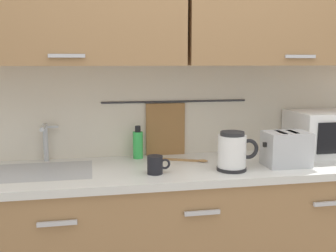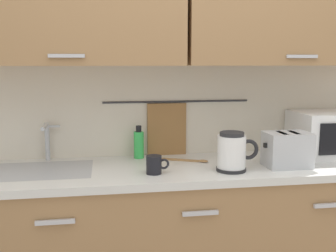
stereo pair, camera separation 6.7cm
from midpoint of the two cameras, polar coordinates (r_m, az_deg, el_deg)
name	(u,v)px [view 1 (the left image)]	position (r m, az deg, el deg)	size (l,w,h in m)	color
counter_unit	(185,240)	(2.39, 1.62, -15.95)	(2.53, 0.64, 0.90)	#997047
back_wall_assembly	(179,53)	(2.40, 0.75, 10.41)	(3.70, 0.41, 2.50)	silver
sink_faucet	(45,137)	(2.40, -17.88, -1.55)	(0.09, 0.17, 0.22)	#B2B5BA
microwave	(328,133)	(2.67, 21.25, -0.88)	(0.46, 0.35, 0.27)	white
electric_kettle	(233,152)	(2.14, 8.32, -3.63)	(0.23, 0.16, 0.21)	black
dish_soap_bottle	(138,144)	(2.39, -5.12, -2.58)	(0.06, 0.06, 0.20)	green
mug_near_sink	(156,165)	(2.06, -2.73, -5.55)	(0.12, 0.08, 0.09)	black
toaster	(286,149)	(2.30, 15.71, -3.13)	(0.26, 0.17, 0.19)	#B7BABF
wooden_spoon	(190,160)	(2.33, 2.36, -4.91)	(0.26, 0.14, 0.01)	#9E7042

